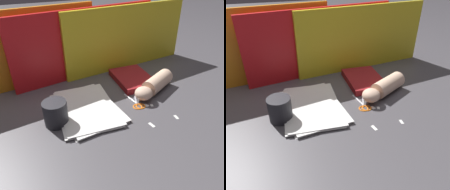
# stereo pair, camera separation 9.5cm
# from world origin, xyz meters

# --- Properties ---
(ground_plane) EXTENTS (6.00, 6.00, 0.00)m
(ground_plane) POSITION_xyz_m (0.00, 0.00, 0.00)
(ground_plane) COLOR #4C494F
(backdrop_panel_left) EXTENTS (0.69, 0.11, 0.38)m
(backdrop_panel_left) POSITION_xyz_m (-0.29, 0.36, 0.19)
(backdrop_panel_left) COLOR orange
(backdrop_panel_left) RESTS_ON ground_plane
(backdrop_panel_center) EXTENTS (0.83, 0.17, 0.36)m
(backdrop_panel_center) POSITION_xyz_m (0.01, 0.36, 0.18)
(backdrop_panel_center) COLOR red
(backdrop_panel_center) RESTS_ON ground_plane
(backdrop_panel_right) EXTENTS (0.78, 0.12, 0.36)m
(backdrop_panel_right) POSITION_xyz_m (0.25, 0.36, 0.18)
(backdrop_panel_right) COLOR yellow
(backdrop_panel_right) RESTS_ON ground_plane
(paper_stack) EXTENTS (0.28, 0.37, 0.02)m
(paper_stack) POSITION_xyz_m (-0.13, 0.02, 0.01)
(paper_stack) COLOR white
(paper_stack) RESTS_ON ground_plane
(book_closed) EXTENTS (0.19, 0.26, 0.03)m
(book_closed) POSITION_xyz_m (0.18, 0.17, 0.02)
(book_closed) COLOR maroon
(book_closed) RESTS_ON ground_plane
(scissors) EXTENTS (0.08, 0.15, 0.01)m
(scissors) POSITION_xyz_m (0.10, -0.03, 0.00)
(scissors) COLOR silver
(scissors) RESTS_ON ground_plane
(hand_forearm) EXTENTS (0.28, 0.20, 0.08)m
(hand_forearm) POSITION_xyz_m (0.22, 0.03, 0.04)
(hand_forearm) COLOR beige
(hand_forearm) RESTS_ON ground_plane
(paper_scrap_near) EXTENTS (0.02, 0.02, 0.00)m
(paper_scrap_near) POSITION_xyz_m (0.15, -0.07, 0.00)
(paper_scrap_near) COLOR white
(paper_scrap_near) RESTS_ON ground_plane
(paper_scrap_mid) EXTENTS (0.02, 0.03, 0.00)m
(paper_scrap_mid) POSITION_xyz_m (0.08, -0.19, 0.00)
(paper_scrap_mid) COLOR white
(paper_scrap_mid) RESTS_ON ground_plane
(paper_scrap_far) EXTENTS (0.02, 0.03, 0.00)m
(paper_scrap_far) POSITION_xyz_m (0.13, -0.06, 0.00)
(paper_scrap_far) COLOR white
(paper_scrap_far) RESTS_ON ground_plane
(paper_scrap_side) EXTENTS (0.01, 0.03, 0.00)m
(paper_scrap_side) POSITION_xyz_m (0.20, -0.19, 0.00)
(paper_scrap_side) COLOR white
(paper_scrap_side) RESTS_ON ground_plane
(mug) EXTENTS (0.10, 0.10, 0.10)m
(mug) POSITION_xyz_m (-0.27, -0.02, 0.05)
(mug) COLOR #232328
(mug) RESTS_ON ground_plane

